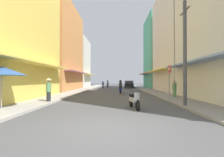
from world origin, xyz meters
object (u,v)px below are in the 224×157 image
(motorbike_blue, at_px, (121,88))
(vendor_umbrella, at_px, (2,71))
(street_sign_no_entry, at_px, (169,78))
(utility_pole, at_px, (185,53))
(parked_car, at_px, (129,84))
(motorbike_white, at_px, (103,85))
(motorbike_orange, at_px, (108,84))
(motorbike_silver, at_px, (134,100))
(pedestrian_far, at_px, (49,89))
(pedestrian_foreground, at_px, (175,89))

(motorbike_blue, height_order, vendor_umbrella, vendor_umbrella)
(street_sign_no_entry, bearing_deg, utility_pole, -87.70)
(motorbike_blue, bearing_deg, parked_car, 82.00)
(parked_car, bearing_deg, motorbike_white, -162.21)
(motorbike_orange, height_order, utility_pole, utility_pole)
(utility_pole, bearing_deg, motorbike_orange, 102.24)
(motorbike_silver, height_order, motorbike_orange, motorbike_orange)
(motorbike_silver, height_order, pedestrian_far, pedestrian_far)
(motorbike_blue, height_order, pedestrian_far, pedestrian_far)
(motorbike_orange, xyz_separation_m, street_sign_no_entry, (5.82, -24.79, 1.01))
(vendor_umbrella, distance_m, street_sign_no_entry, 10.38)
(motorbike_silver, xyz_separation_m, street_sign_no_entry, (2.85, 3.07, 1.21))
(pedestrian_foreground, bearing_deg, parked_car, 97.31)
(pedestrian_far, distance_m, pedestrian_foreground, 9.97)
(pedestrian_foreground, distance_m, utility_pole, 5.21)
(vendor_umbrella, bearing_deg, motorbike_silver, 5.95)
(motorbike_orange, bearing_deg, motorbike_silver, -83.92)
(parked_car, distance_m, street_sign_no_entry, 21.14)
(parked_car, xyz_separation_m, pedestrian_foreground, (2.44, -19.03, 0.03))
(motorbike_blue, bearing_deg, motorbike_orange, 97.81)
(motorbike_silver, distance_m, pedestrian_foreground, 6.45)
(parked_car, distance_m, pedestrian_foreground, 19.19)
(vendor_umbrella, bearing_deg, pedestrian_far, 66.55)
(pedestrian_foreground, bearing_deg, utility_pole, -102.21)
(motorbike_white, distance_m, vendor_umbrella, 23.48)
(vendor_umbrella, bearing_deg, motorbike_orange, 82.34)
(vendor_umbrella, bearing_deg, motorbike_white, 82.15)
(motorbike_white, bearing_deg, motorbike_blue, -76.16)
(motorbike_white, bearing_deg, parked_car, 17.79)
(pedestrian_far, distance_m, vendor_umbrella, 3.28)
(motorbike_silver, relative_size, motorbike_blue, 0.99)
(pedestrian_foreground, xyz_separation_m, vendor_umbrella, (-10.74, -5.82, 1.27))
(motorbike_silver, relative_size, parked_car, 0.43)
(motorbike_orange, bearing_deg, motorbike_white, -96.83)
(motorbike_orange, xyz_separation_m, pedestrian_foreground, (6.90, -22.74, 0.06))
(motorbike_silver, distance_m, vendor_umbrella, 7.02)
(pedestrian_foreground, xyz_separation_m, street_sign_no_entry, (-1.08, -2.04, 0.95))
(motorbike_blue, xyz_separation_m, street_sign_no_entry, (3.36, -6.86, 1.01))
(motorbike_blue, xyz_separation_m, utility_pole, (3.46, -9.35, 2.43))
(motorbike_white, bearing_deg, motorbike_orange, 83.17)
(motorbike_silver, bearing_deg, pedestrian_far, 159.08)
(vendor_umbrella, bearing_deg, pedestrian_foreground, 28.47)
(motorbike_blue, relative_size, pedestrian_far, 1.06)
(parked_car, relative_size, pedestrian_far, 2.45)
(vendor_umbrella, bearing_deg, utility_pole, 7.53)
(motorbike_blue, height_order, utility_pole, utility_pole)
(street_sign_no_entry, bearing_deg, motorbike_silver, -132.84)
(motorbike_orange, relative_size, street_sign_no_entry, 0.68)
(motorbike_orange, height_order, motorbike_white, same)
(motorbike_orange, bearing_deg, parked_car, -39.79)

